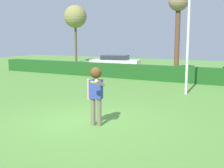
% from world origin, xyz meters
% --- Properties ---
extents(ground_plane, '(60.00, 60.00, 0.00)m').
position_xyz_m(ground_plane, '(0.00, 0.00, 0.00)').
color(ground_plane, '#558B3A').
extents(person, '(0.66, 0.71, 1.79)m').
position_xyz_m(person, '(0.53, -0.14, 1.14)').
color(person, '#6E6451').
rests_on(person, ground).
extents(frisbee, '(0.23, 0.22, 0.10)m').
position_xyz_m(frisbee, '(0.74, -0.57, 1.40)').
color(frisbee, yellow).
extents(lamppost, '(0.24, 0.24, 6.83)m').
position_xyz_m(lamppost, '(1.56, 6.33, 3.74)').
color(lamppost, silver).
rests_on(lamppost, ground).
extents(hedge_row, '(28.72, 0.90, 0.93)m').
position_xyz_m(hedge_row, '(0.00, 10.23, 0.47)').
color(hedge_row, '#1B4F1B').
rests_on(hedge_row, ground).
extents(parked_car_white, '(4.47, 2.56, 1.25)m').
position_xyz_m(parked_car_white, '(-6.96, 14.95, 0.69)').
color(parked_car_white, white).
rests_on(parked_car_white, ground).
extents(oak_tree, '(1.59, 1.59, 6.40)m').
position_xyz_m(oak_tree, '(-1.74, 15.79, 5.10)').
color(oak_tree, brown).
rests_on(oak_tree, ground).
extents(bare_elm_tree, '(2.55, 2.55, 6.43)m').
position_xyz_m(bare_elm_tree, '(-14.78, 20.01, 5.10)').
color(bare_elm_tree, brown).
rests_on(bare_elm_tree, ground).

